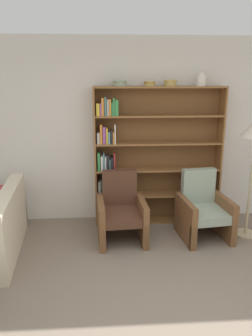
{
  "coord_description": "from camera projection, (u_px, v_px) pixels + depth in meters",
  "views": [
    {
      "loc": [
        -0.68,
        -2.38,
        2.2
      ],
      "look_at": [
        -0.4,
        2.03,
        0.95
      ],
      "focal_mm": 35.0,
      "sensor_mm": 36.0,
      "label": 1
    }
  ],
  "objects": [
    {
      "name": "ground_plane",
      "position": [
        184.0,
        331.0,
        2.93
      ],
      "size": [
        24.0,
        24.0,
        0.0
      ],
      "primitive_type": "plane",
      "color": "#7A6B5B"
    },
    {
      "name": "bookshelf",
      "position": [
        146.0,
        159.0,
        4.91
      ],
      "size": [
        1.88,
        0.3,
        2.06
      ],
      "color": "brown",
      "rests_on": "ground"
    },
    {
      "name": "bowl_brass",
      "position": [
        150.0,
        83.0,
        4.59
      ],
      "size": [
        0.17,
        0.17,
        0.07
      ],
      "color": "tan",
      "rests_on": "bookshelf"
    },
    {
      "name": "armchair_cushioned",
      "position": [
        203.0,
        210.0,
        4.57
      ],
      "size": [
        0.72,
        0.75,
        0.93
      ],
      "rotation": [
        0.0,
        0.0,
        3.26
      ],
      "color": "brown",
      "rests_on": "ground"
    },
    {
      "name": "armchair_leather",
      "position": [
        121.0,
        212.0,
        4.5
      ],
      "size": [
        0.68,
        0.72,
        0.93
      ],
      "rotation": [
        0.0,
        0.0,
        3.2
      ],
      "color": "brown",
      "rests_on": "ground"
    },
    {
      "name": "wall_back",
      "position": [
        150.0,
        132.0,
        4.97
      ],
      "size": [
        12.0,
        0.06,
        2.75
      ],
      "color": "silver",
      "rests_on": "ground"
    },
    {
      "name": "bowl_slate",
      "position": [
        120.0,
        83.0,
        4.56
      ],
      "size": [
        0.21,
        0.21,
        0.08
      ],
      "color": "gray",
      "rests_on": "bookshelf"
    },
    {
      "name": "bowl_sage",
      "position": [
        170.0,
        82.0,
        4.61
      ],
      "size": [
        0.19,
        0.19,
        0.09
      ],
      "color": "tan",
      "rests_on": "bookshelf"
    },
    {
      "name": "vase_tall",
      "position": [
        201.0,
        80.0,
        4.63
      ],
      "size": [
        0.13,
        0.13,
        0.18
      ],
      "color": "silver",
      "rests_on": "bookshelf"
    }
  ]
}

